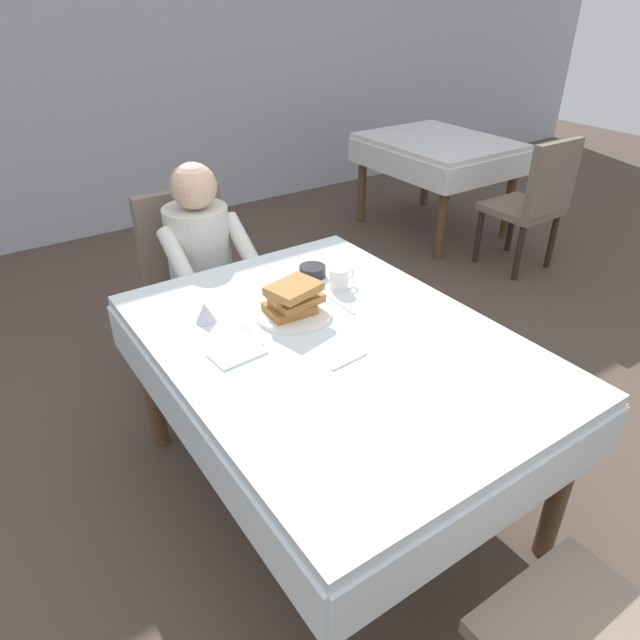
% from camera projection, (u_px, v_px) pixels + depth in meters
% --- Properties ---
extents(ground_plane, '(14.00, 14.00, 0.00)m').
position_uv_depth(ground_plane, '(332.00, 491.00, 2.35)').
color(ground_plane, brown).
extents(back_wall, '(12.00, 0.16, 3.20)m').
position_uv_depth(back_wall, '(48.00, 14.00, 3.93)').
color(back_wall, '#B2B7C1').
rests_on(back_wall, ground).
extents(dining_table_main, '(1.12, 1.52, 0.74)m').
position_uv_depth(dining_table_main, '(333.00, 361.00, 2.01)').
color(dining_table_main, silver).
rests_on(dining_table_main, ground).
extents(chair_diner, '(0.44, 0.45, 0.93)m').
position_uv_depth(chair_diner, '(193.00, 273.00, 2.89)').
color(chair_diner, '#7A6B5B').
rests_on(chair_diner, ground).
extents(diner_person, '(0.40, 0.43, 1.12)m').
position_uv_depth(diner_person, '(203.00, 259.00, 2.71)').
color(diner_person, silver).
rests_on(diner_person, ground).
extents(plate_breakfast, '(0.28, 0.28, 0.02)m').
position_uv_depth(plate_breakfast, '(294.00, 314.00, 2.10)').
color(plate_breakfast, white).
rests_on(plate_breakfast, dining_table_main).
extents(breakfast_stack, '(0.22, 0.18, 0.12)m').
position_uv_depth(breakfast_stack, '(293.00, 298.00, 2.07)').
color(breakfast_stack, '#A36B33').
rests_on(breakfast_stack, plate_breakfast).
extents(cup_coffee, '(0.11, 0.08, 0.08)m').
position_uv_depth(cup_coffee, '(340.00, 278.00, 2.27)').
color(cup_coffee, white).
rests_on(cup_coffee, dining_table_main).
extents(bowl_butter, '(0.11, 0.11, 0.04)m').
position_uv_depth(bowl_butter, '(312.00, 271.00, 2.37)').
color(bowl_butter, black).
rests_on(bowl_butter, dining_table_main).
extents(syrup_pitcher, '(0.08, 0.08, 0.07)m').
position_uv_depth(syrup_pitcher, '(205.00, 313.00, 2.05)').
color(syrup_pitcher, silver).
rests_on(syrup_pitcher, dining_table_main).
extents(fork_left_of_plate, '(0.02, 0.18, 0.00)m').
position_uv_depth(fork_left_of_plate, '(251.00, 333.00, 2.00)').
color(fork_left_of_plate, silver).
rests_on(fork_left_of_plate, dining_table_main).
extents(knife_right_of_plate, '(0.02, 0.20, 0.00)m').
position_uv_depth(knife_right_of_plate, '(339.00, 303.00, 2.18)').
color(knife_right_of_plate, silver).
rests_on(knife_right_of_plate, dining_table_main).
extents(spoon_near_edge, '(0.15, 0.03, 0.00)m').
position_uv_depth(spoon_near_edge, '(349.00, 361.00, 1.85)').
color(spoon_near_edge, silver).
rests_on(spoon_near_edge, dining_table_main).
extents(napkin_folded, '(0.18, 0.13, 0.01)m').
position_uv_depth(napkin_folded, '(237.00, 353.00, 1.89)').
color(napkin_folded, white).
rests_on(napkin_folded, dining_table_main).
extents(background_table_far, '(0.92, 1.12, 0.74)m').
position_uv_depth(background_table_far, '(437.00, 154.00, 4.50)').
color(background_table_far, white).
rests_on(background_table_far, ground).
extents(background_chair_empty, '(0.44, 0.45, 0.93)m').
position_uv_depth(background_chair_empty, '(535.00, 198.00, 3.87)').
color(background_chair_empty, '#7A6B5B').
rests_on(background_chair_empty, ground).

